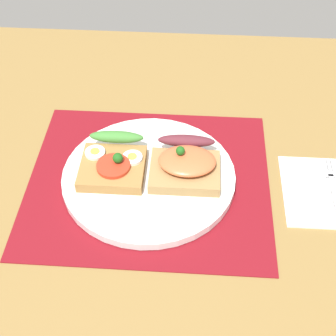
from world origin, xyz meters
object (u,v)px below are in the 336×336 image
Objects in this scene: plate at (149,177)px; sandwich_egg_tomato at (114,161)px; sandwich_salmon at (186,163)px; fork at (333,188)px; napkin at (326,191)px.

sandwich_egg_tomato is (-5.55, 1.08, 2.00)cm from plate.
sandwich_salmon reaches higher than fork.
sandwich_egg_tomato is at bearing 177.65° from fork.
sandwich_salmon reaches higher than napkin.
plate reaches higher than napkin.
plate is 28.48cm from fork.
fork reaches higher than napkin.
sandwich_salmon reaches higher than sandwich_egg_tomato.
sandwich_salmon reaches higher than plate.
plate is at bearing -11.03° from sandwich_egg_tomato.
napkin is (21.80, -1.65, -3.07)cm from sandwich_salmon.
sandwich_egg_tomato is 0.73× the size of napkin.
napkin is (33.03, -1.65, -2.67)cm from sandwich_egg_tomato.
sandwich_salmon is 0.77× the size of fork.
sandwich_salmon is at bearing -0.01° from sandwich_egg_tomato.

